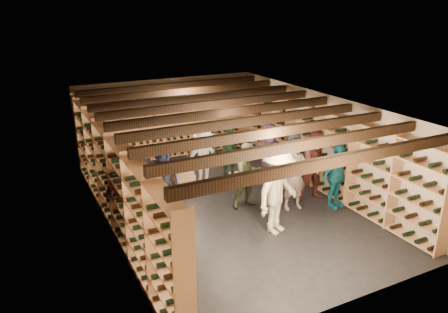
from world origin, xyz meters
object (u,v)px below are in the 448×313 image
at_px(person_0, 141,194).
at_px(person_11, 269,153).
at_px(crate_loose, 239,176).
at_px(person_7, 295,175).
at_px(person_2, 249,175).
at_px(crate_stack_right, 181,176).
at_px(person_3, 278,191).
at_px(crate_stack_left, 185,177).
at_px(person_8, 317,166).
at_px(person_10, 229,152).
at_px(person_5, 133,185).
at_px(person_6, 163,176).
at_px(person_9, 204,158).
at_px(person_1, 162,207).
at_px(person_12, 293,160).
at_px(person_4, 336,176).

xyz_separation_m(person_0, person_11, (3.79, 1.16, -0.10)).
bearing_deg(crate_loose, person_7, -82.35).
distance_m(person_2, person_7, 1.06).
relative_size(crate_stack_right, person_3, 0.29).
bearing_deg(crate_loose, person_3, -103.12).
bearing_deg(person_2, crate_stack_left, 121.05).
relative_size(crate_loose, person_3, 0.27).
xyz_separation_m(crate_loose, person_8, (1.03, -1.96, 0.79)).
distance_m(person_8, person_10, 2.37).
distance_m(person_5, person_6, 1.01).
xyz_separation_m(person_6, person_7, (2.63, -1.50, 0.08)).
relative_size(person_6, person_7, 0.90).
height_order(person_5, person_9, person_5).
bearing_deg(person_10, person_8, -55.11).
distance_m(person_1, person_8, 4.01).
bearing_deg(person_3, person_9, 74.33).
bearing_deg(person_1, person_12, 7.68).
bearing_deg(person_3, person_5, 122.93).
bearing_deg(person_6, person_3, -30.98).
bearing_deg(crate_loose, person_8, -62.17).
bearing_deg(crate_stack_left, person_9, 0.00).
height_order(crate_stack_left, person_1, person_1).
distance_m(crate_stack_left, person_8, 3.30).
distance_m(crate_stack_right, person_5, 2.31).
height_order(person_6, person_8, person_8).
height_order(crate_loose, person_8, person_8).
height_order(crate_stack_left, person_0, person_0).
bearing_deg(person_11, person_0, -160.79).
relative_size(crate_loose, person_4, 0.32).
bearing_deg(crate_stack_left, person_12, -23.46).
bearing_deg(person_3, person_2, 64.19).
xyz_separation_m(crate_stack_right, person_12, (2.50, -1.44, 0.49)).
distance_m(person_0, person_7, 3.50).
xyz_separation_m(crate_stack_left, person_10, (1.26, 0.00, 0.47)).
relative_size(person_0, person_5, 1.04).
height_order(person_2, person_8, person_8).
xyz_separation_m(crate_stack_left, person_7, (1.85, -2.11, 0.48)).
bearing_deg(person_10, person_6, -162.92).
height_order(person_0, person_9, person_0).
bearing_deg(person_2, person_11, 38.60).
bearing_deg(person_8, person_2, 177.46).
relative_size(crate_stack_left, person_11, 0.42).
relative_size(person_1, person_3, 0.90).
relative_size(person_5, person_10, 1.08).
height_order(person_4, person_8, person_8).
height_order(crate_stack_right, crate_loose, crate_stack_right).
bearing_deg(person_6, person_12, 14.01).
bearing_deg(crate_stack_left, crate_loose, 0.00).
height_order(crate_stack_left, person_11, person_11).
bearing_deg(person_0, person_9, 16.50).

